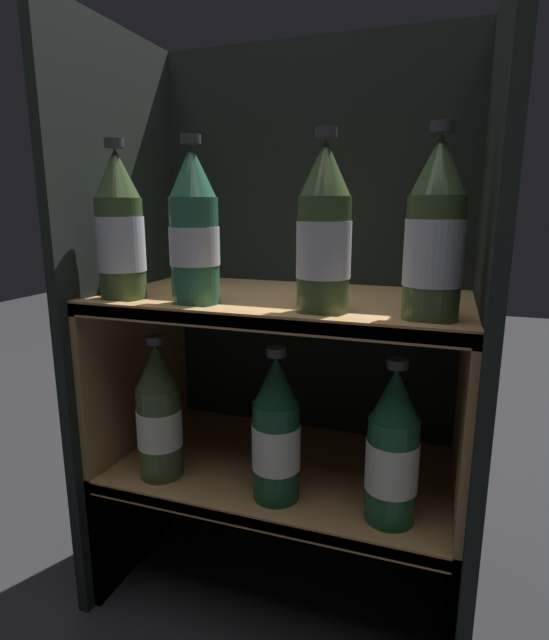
{
  "coord_description": "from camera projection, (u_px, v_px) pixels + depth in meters",
  "views": [
    {
      "loc": [
        0.26,
        -0.63,
        0.72
      ],
      "look_at": [
        0.0,
        0.12,
        0.54
      ],
      "focal_mm": 28.0,
      "sensor_mm": 36.0,
      "label": 1
    }
  ],
  "objects": [
    {
      "name": "fridge_back_wall",
      "position": [
        312.0,
        307.0,
        1.04
      ],
      "size": [
        0.66,
        0.02,
        1.03
      ],
      "primitive_type": "cube",
      "color": "black",
      "rests_on": "ground_plane"
    },
    {
      "name": "fridge_side_left",
      "position": [
        129.0,
        314.0,
        0.97
      ],
      "size": [
        0.02,
        0.39,
        1.03
      ],
      "primitive_type": "cube",
      "color": "black",
      "rests_on": "ground_plane"
    },
    {
      "name": "fridge_side_right",
      "position": [
        481.0,
        342.0,
        0.77
      ],
      "size": [
        0.02,
        0.39,
        1.03
      ],
      "primitive_type": "cube",
      "color": "black",
      "rests_on": "ground_plane"
    },
    {
      "name": "shelf_lower",
      "position": [
        282.0,
        490.0,
        0.93
      ],
      "size": [
        0.62,
        0.35,
        0.25
      ],
      "color": "#9E7547",
      "rests_on": "ground_plane"
    },
    {
      "name": "shelf_upper",
      "position": [
        283.0,
        384.0,
        0.89
      ],
      "size": [
        0.62,
        0.35,
        0.57
      ],
      "color": "#9E7547",
      "rests_on": "ground_plane"
    },
    {
      "name": "bottle_upper_front_0",
      "position": [
        120.0,
        231.0,
        0.82
      ],
      "size": [
        0.08,
        0.08,
        0.26
      ],
      "color": "#384C28",
      "rests_on": "shelf_upper"
    },
    {
      "name": "bottle_upper_front_1",
      "position": [
        194.0,
        231.0,
        0.77
      ],
      "size": [
        0.08,
        0.08,
        0.26
      ],
      "color": "#285B42",
      "rests_on": "shelf_upper"
    },
    {
      "name": "bottle_upper_front_2",
      "position": [
        324.0,
        235.0,
        0.71
      ],
      "size": [
        0.08,
        0.08,
        0.26
      ],
      "color": "#384C28",
      "rests_on": "shelf_upper"
    },
    {
      "name": "bottle_upper_front_3",
      "position": [
        435.0,
        237.0,
        0.66
      ],
      "size": [
        0.08,
        0.08,
        0.26
      ],
      "color": "#384C28",
      "rests_on": "shelf_upper"
    },
    {
      "name": "bottle_lower_front_0",
      "position": [
        159.0,
        415.0,
        0.87
      ],
      "size": [
        0.08,
        0.08,
        0.26
      ],
      "color": "#384C28",
      "rests_on": "shelf_lower"
    },
    {
      "name": "bottle_lower_front_1",
      "position": [
        276.0,
        433.0,
        0.8
      ],
      "size": [
        0.08,
        0.08,
        0.26
      ],
      "color": "#144228",
      "rests_on": "shelf_lower"
    },
    {
      "name": "bottle_lower_front_2",
      "position": [
        392.0,
        451.0,
        0.74
      ],
      "size": [
        0.08,
        0.08,
        0.26
      ],
      "color": "#194C2D",
      "rests_on": "shelf_lower"
    }
  ]
}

